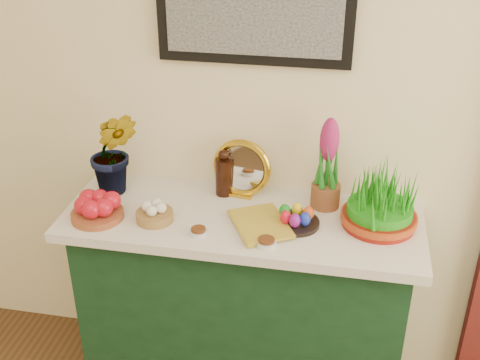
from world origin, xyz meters
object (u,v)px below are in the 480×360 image
book (237,228)px  hyacinth_green (112,139)px  wheatgrass_sabzeh (381,202)px  sideboard (242,307)px  mirror (242,169)px

book → hyacinth_green: bearing=131.3°
wheatgrass_sabzeh → sideboard: bearing=-177.4°
mirror → wheatgrass_sabzeh: (0.55, -0.14, -0.02)m
sideboard → wheatgrass_sabzeh: wheatgrass_sabzeh is taller
sideboard → book: (0.00, -0.12, 0.48)m
sideboard → hyacinth_green: (-0.55, 0.08, 0.71)m
sideboard → book: book is taller
sideboard → wheatgrass_sabzeh: size_ratio=4.54×
mirror → wheatgrass_sabzeh: mirror is taller
hyacinth_green → mirror: 0.53m
hyacinth_green → mirror: hyacinth_green is taller
sideboard → hyacinth_green: bearing=171.3°
wheatgrass_sabzeh → book: bearing=-164.2°
hyacinth_green → book: hyacinth_green is taller
hyacinth_green → wheatgrass_sabzeh: 1.08m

